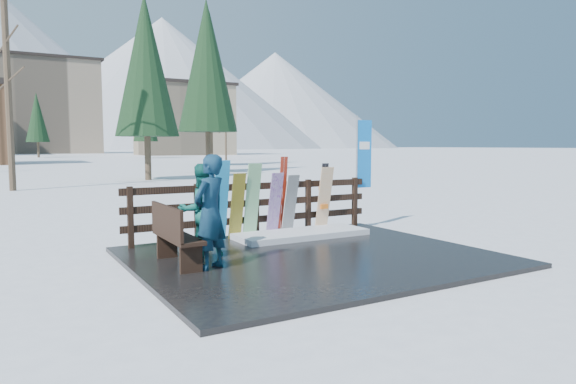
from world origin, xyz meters
TOP-DOWN VIEW (x-y plane):
  - ground at (0.00, 0.00)m, footprint 700.00×700.00m
  - deck at (0.00, 0.00)m, footprint 6.00×5.00m
  - fence at (0.00, 2.20)m, footprint 5.60×0.10m
  - snow_patch at (0.76, 1.60)m, footprint 2.82×1.00m
  - bench at (-2.34, 0.45)m, footprint 0.41×1.50m
  - snowboard_0 at (-0.89, 1.98)m, footprint 0.29×0.32m
  - snowboard_1 at (-0.20, 1.98)m, footprint 0.30×0.33m
  - snowboard_2 at (-0.54, 1.98)m, footprint 0.27×0.32m
  - snowboard_3 at (0.33, 1.98)m, footprint 0.27×0.33m
  - snowboard_4 at (0.70, 1.98)m, footprint 0.28×0.33m
  - snowboard_5 at (1.58, 1.98)m, footprint 0.32×0.30m
  - ski_pair_a at (0.55, 2.05)m, footprint 0.17×0.21m
  - ski_pair_b at (1.57, 2.05)m, footprint 0.17×0.28m
  - rental_flag at (2.85, 2.25)m, footprint 0.45×0.04m
  - person_front at (-1.91, -0.04)m, footprint 0.77×0.70m
  - person_back at (-1.74, 0.82)m, footprint 0.79×0.62m
  - resort_buildings at (1.03, 115.41)m, footprint 73.00×87.60m
  - trees at (4.39, 48.68)m, footprint 41.90×68.94m

SIDE VIEW (x-z plane):
  - ground at x=0.00m, z-range 0.00..0.00m
  - deck at x=0.00m, z-range 0.00..0.08m
  - snow_patch at x=0.76m, z-range 0.08..0.20m
  - bench at x=-2.34m, z-range 0.11..1.08m
  - snowboard_4 at x=0.70m, z-range 0.08..1.37m
  - fence at x=0.00m, z-range 0.16..1.31m
  - snowboard_3 at x=0.33m, z-range 0.08..1.42m
  - snowboard_2 at x=-0.54m, z-range 0.08..1.44m
  - snowboard_5 at x=1.58m, z-range 0.08..1.51m
  - ski_pair_b at x=1.57m, z-range 0.08..1.60m
  - snowboard_1 at x=-0.20m, z-range 0.08..1.63m
  - person_back at x=-1.74m, z-range 0.08..1.68m
  - snowboard_0 at x=-0.89m, z-range 0.08..1.70m
  - ski_pair_a at x=0.55m, z-range 0.08..1.75m
  - person_front at x=-1.91m, z-range 0.08..1.85m
  - rental_flag at x=2.85m, z-range 0.39..2.99m
  - trees at x=4.39m, z-range -1.07..13.06m
  - resort_buildings at x=1.03m, z-range -1.49..21.11m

